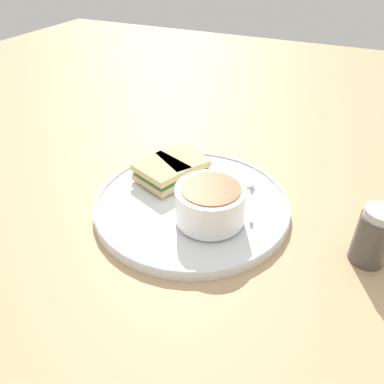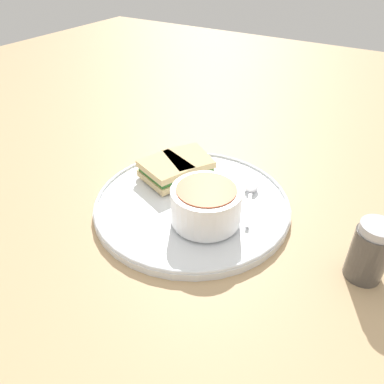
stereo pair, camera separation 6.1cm
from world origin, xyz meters
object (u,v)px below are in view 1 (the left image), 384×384
Objects in this scene: soup_bowl at (210,203)px; sandwich_half_far at (161,173)px; spoon at (248,186)px; sandwich_half_near at (182,164)px; salt_shaker at (374,236)px.

soup_bowl is 0.13m from sandwich_half_far.
sandwich_half_far is (-0.04, 0.15, 0.01)m from spoon.
sandwich_half_far is (0.06, 0.12, -0.01)m from soup_bowl.
sandwich_half_far is (-0.04, 0.02, 0.00)m from sandwich_half_near.
salt_shaker is at bearing -103.35° from sandwich_half_near.
salt_shaker reaches higher than sandwich_half_far.
soup_bowl is at bearing 143.61° from spoon.
soup_bowl is 0.23m from salt_shaker.
salt_shaker is (-0.08, -0.33, 0.01)m from sandwich_half_near.
sandwich_half_far is 1.16× the size of salt_shaker.
spoon is 1.36× the size of salt_shaker.
soup_bowl is 0.98× the size of sandwich_half_near.
salt_shaker is at bearing -131.94° from spoon.
soup_bowl is 1.21× the size of salt_shaker.
sandwich_half_far is at bearing 85.38° from spoon.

